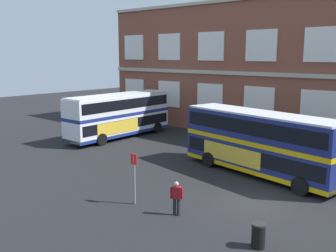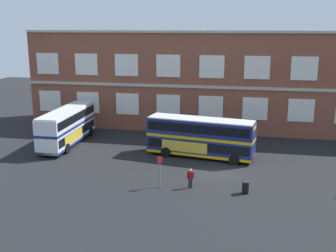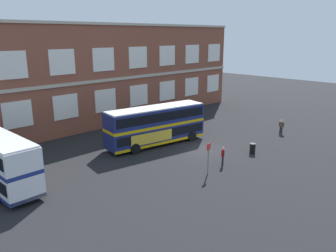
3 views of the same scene
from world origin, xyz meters
The scene contains 7 objects.
ground_plane centered at (0.00, 2.00, 0.00)m, with size 120.00×120.00×0.00m, color black.
brick_terminal_building centered at (-2.17, 17.98, 6.21)m, with size 48.25×8.19×12.72m.
double_decker_middle centered at (-2.32, 4.66, 2.15)m, with size 11.27×4.35×4.07m.
waiting_passenger centered at (-2.10, -3.85, 0.93)m, with size 0.60×0.40×1.70m.
second_passenger centered at (10.85, -2.81, 0.93)m, with size 0.26×0.64×1.70m.
bus_stand_flag centered at (-4.66, -4.20, 1.64)m, with size 0.44×0.10×2.70m.
station_litter_bin centered at (2.45, -4.12, 0.52)m, with size 0.60×0.60×1.03m.
Camera 3 is at (-25.68, -20.54, 11.38)m, focal length 36.18 mm.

